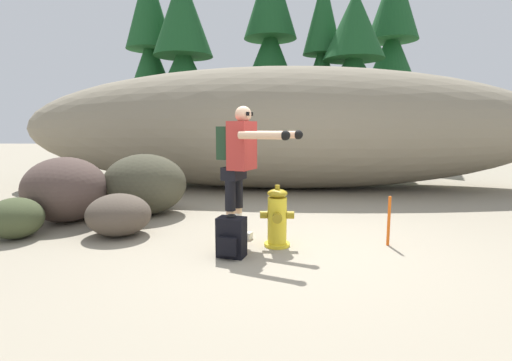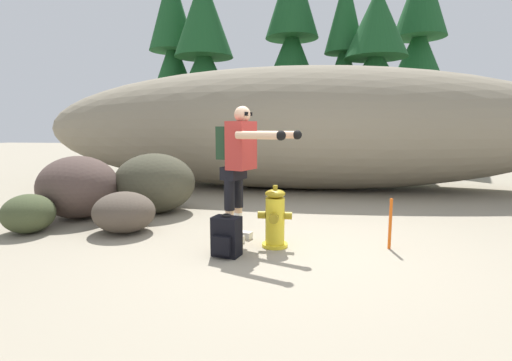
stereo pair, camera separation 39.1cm
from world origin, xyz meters
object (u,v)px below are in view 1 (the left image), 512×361
utility_worker (241,157)px  spare_backpack (231,237)px  boulder_large (145,184)px  boulder_small (66,189)px  boulder_outlier (16,218)px  fire_hydrant (277,218)px  boulder_mid (119,215)px  survey_stake (389,221)px

utility_worker → spare_backpack: (-0.05, -0.58, -0.83)m
boulder_large → boulder_small: (-1.04, -0.52, -0.01)m
spare_backpack → boulder_small: size_ratio=0.36×
boulder_large → boulder_outlier: boulder_large is taller
boulder_large → fire_hydrant: bearing=-36.4°
boulder_mid → utility_worker: bearing=-5.9°
boulder_outlier → boulder_small: bearing=80.2°
utility_worker → survey_stake: 1.94m
fire_hydrant → spare_backpack: bearing=-141.4°
boulder_large → boulder_outlier: (-1.19, -1.43, -0.23)m
survey_stake → spare_backpack: bearing=-164.7°
utility_worker → boulder_outlier: bearing=-157.8°
fire_hydrant → utility_worker: 0.86m
fire_hydrant → spare_backpack: fire_hydrant is taller
boulder_large → boulder_mid: (0.07, -1.24, -0.22)m
spare_backpack → boulder_large: size_ratio=0.35×
boulder_large → boulder_outlier: bearing=-129.8°
boulder_mid → boulder_outlier: (-1.27, -0.20, -0.01)m
utility_worker → spare_backpack: utility_worker is taller
spare_backpack → boulder_mid: 1.75m
utility_worker → boulder_small: bearing=-176.1°
spare_backpack → fire_hydrant: bearing=142.9°
fire_hydrant → utility_worker: size_ratio=0.45×
boulder_mid → boulder_small: size_ratio=0.65×
boulder_large → survey_stake: bearing=-23.0°
fire_hydrant → spare_backpack: size_ratio=1.58×
boulder_mid → boulder_large: bearing=93.4°
boulder_outlier → survey_stake: bearing=-0.6°
fire_hydrant → boulder_outlier: size_ratio=1.04×
spare_backpack → boulder_mid: bearing=-101.1°
boulder_large → survey_stake: (3.49, -1.48, -0.19)m
utility_worker → boulder_large: size_ratio=1.26×
boulder_outlier → survey_stake: size_ratio=1.18×
utility_worker → boulder_large: 2.28m
boulder_large → survey_stake: size_ratio=2.21×
boulder_small → survey_stake: size_ratio=2.20×
boulder_mid → boulder_outlier: size_ratio=1.20×
spare_backpack → boulder_small: boulder_small is taller
boulder_large → boulder_mid: boulder_large is taller
spare_backpack → boulder_small: bearing=-104.2°
spare_backpack → boulder_mid: boulder_mid is taller
fire_hydrant → boulder_small: size_ratio=0.56×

